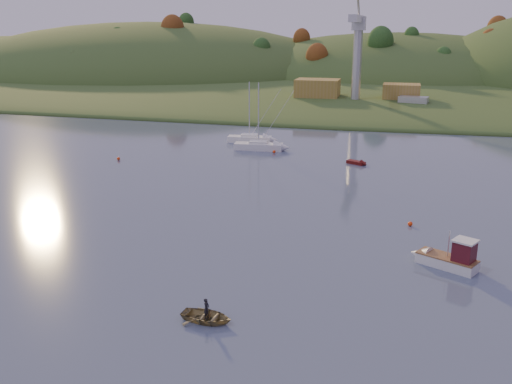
% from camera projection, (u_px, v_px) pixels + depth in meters
% --- Properties ---
extents(far_shore, '(620.00, 220.00, 1.50)m').
position_uv_depth(far_shore, '(372.00, 75.00, 245.63)').
color(far_shore, '#324F1F').
rests_on(far_shore, ground).
extents(shore_slope, '(640.00, 150.00, 7.00)m').
position_uv_depth(shore_slope, '(360.00, 91.00, 185.18)').
color(shore_slope, '#324F1F').
rests_on(shore_slope, ground).
extents(hill_left_far, '(120.00, 100.00, 32.00)m').
position_uv_depth(hill_left_far, '(27.00, 70.00, 269.74)').
color(hill_left_far, '#324F1F').
rests_on(hill_left_far, ground).
extents(hill_left, '(170.00, 140.00, 44.00)m').
position_uv_depth(hill_left, '(150.00, 76.00, 239.14)').
color(hill_left, '#324F1F').
rests_on(hill_left, ground).
extents(hill_center, '(140.00, 120.00, 36.00)m').
position_uv_depth(hill_center, '(395.00, 79.00, 224.65)').
color(hill_center, '#324F1F').
rests_on(hill_center, ground).
extents(hillside_trees, '(280.00, 50.00, 32.00)m').
position_uv_depth(hillside_trees, '(365.00, 85.00, 203.78)').
color(hillside_trees, '#174217').
rests_on(hillside_trees, ground).
extents(wharf, '(42.00, 16.00, 2.40)m').
position_uv_depth(wharf, '(368.00, 105.00, 143.67)').
color(wharf, slate).
rests_on(wharf, ground).
extents(shed_west, '(11.00, 8.00, 4.80)m').
position_uv_depth(shed_west, '(317.00, 89.00, 146.69)').
color(shed_west, olive).
rests_on(shed_west, wharf).
extents(shed_east, '(9.00, 7.00, 4.00)m').
position_uv_depth(shed_east, '(401.00, 92.00, 142.73)').
color(shed_east, olive).
rests_on(shed_east, wharf).
extents(dock_crane, '(3.20, 28.00, 20.30)m').
position_uv_depth(dock_crane, '(358.00, 40.00, 136.55)').
color(dock_crane, '#B7B7BC').
rests_on(dock_crane, wharf).
extents(fishing_boat, '(6.22, 4.52, 3.86)m').
position_uv_depth(fishing_boat, '(443.00, 257.00, 50.11)').
color(fishing_boat, silver).
rests_on(fishing_boat, ground).
extents(sailboat_near, '(8.03, 3.17, 10.85)m').
position_uv_depth(sailboat_near, '(249.00, 138.00, 103.59)').
color(sailboat_near, white).
rests_on(sailboat_near, ground).
extents(sailboat_far, '(8.32, 2.99, 11.34)m').
position_uv_depth(sailboat_far, '(259.00, 146.00, 97.13)').
color(sailboat_far, white).
rests_on(sailboat_far, ground).
extents(canoe, '(4.03, 3.06, 0.78)m').
position_uv_depth(canoe, '(207.00, 316.00, 40.76)').
color(canoe, olive).
rests_on(canoe, ground).
extents(paddler, '(0.42, 0.59, 1.54)m').
position_uv_depth(paddler, '(207.00, 312.00, 40.66)').
color(paddler, black).
rests_on(paddler, ground).
extents(red_tender, '(3.49, 2.61, 1.14)m').
position_uv_depth(red_tender, '(360.00, 163.00, 86.87)').
color(red_tender, '#500E0B').
rests_on(red_tender, ground).
extents(work_vessel, '(16.63, 8.56, 4.07)m').
position_uv_depth(work_vessel, '(413.00, 107.00, 137.27)').
color(work_vessel, slate).
rests_on(work_vessel, ground).
extents(buoy_0, '(0.50, 0.50, 0.50)m').
position_uv_depth(buoy_0, '(410.00, 224.00, 60.25)').
color(buoy_0, '#FA3D0D').
rests_on(buoy_0, ground).
extents(buoy_1, '(0.50, 0.50, 0.50)m').
position_uv_depth(buoy_1, '(118.00, 159.00, 89.76)').
color(buoy_1, '#FA3D0D').
rests_on(buoy_1, ground).
extents(buoy_2, '(0.50, 0.50, 0.50)m').
position_uv_depth(buoy_2, '(274.00, 152.00, 94.74)').
color(buoy_2, '#FA3D0D').
rests_on(buoy_2, ground).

